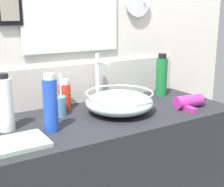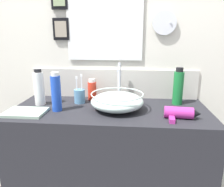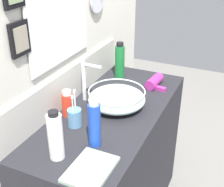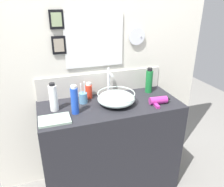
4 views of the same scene
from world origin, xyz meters
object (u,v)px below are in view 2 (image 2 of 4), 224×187
object	(u,v)px
glass_bowl_sink	(117,101)
shampoo_bottle	(92,90)
hair_drier	(181,113)
faucet	(119,79)
spray_bottle	(39,88)
soap_dispenser	(178,87)
lotion_bottle	(56,92)
hand_towel	(25,112)
toothbrush_cup	(80,96)

from	to	relation	value
glass_bowl_sink	shampoo_bottle	xyz separation A→B (m)	(-0.19, 0.21, 0.01)
glass_bowl_sink	hair_drier	xyz separation A→B (m)	(0.36, -0.12, -0.02)
faucet	spray_bottle	world-z (taller)	faucet
glass_bowl_sink	hair_drier	bearing A→B (deg)	-17.60
faucet	soap_dispenser	xyz separation A→B (m)	(0.40, -0.04, -0.04)
shampoo_bottle	glass_bowl_sink	bearing A→B (deg)	-46.60
glass_bowl_sink	faucet	size ratio (longest dim) A/B	1.22
shampoo_bottle	lotion_bottle	world-z (taller)	lotion_bottle
soap_dispenser	spray_bottle	xyz separation A→B (m)	(-0.92, -0.10, -0.00)
faucet	hand_towel	size ratio (longest dim) A/B	1.14
shampoo_bottle	hand_towel	size ratio (longest dim) A/B	0.64
faucet	shampoo_bottle	size ratio (longest dim) A/B	1.77
glass_bowl_sink	hand_towel	xyz separation A→B (m)	(-0.54, -0.12, -0.05)
hair_drier	lotion_bottle	distance (m)	0.74
lotion_bottle	hair_drier	bearing A→B (deg)	-5.02
hair_drier	hand_towel	size ratio (longest dim) A/B	0.86
hair_drier	shampoo_bottle	size ratio (longest dim) A/B	1.34
faucet	soap_dispenser	world-z (taller)	faucet
lotion_bottle	faucet	bearing A→B (deg)	34.08
faucet	lotion_bottle	size ratio (longest dim) A/B	1.12
toothbrush_cup	lotion_bottle	bearing A→B (deg)	-120.66
hair_drier	spray_bottle	size ratio (longest dim) A/B	0.86
spray_bottle	hand_towel	distance (m)	0.21
soap_dispenser	lotion_bottle	xyz separation A→B (m)	(-0.76, -0.21, -0.00)
faucet	shampoo_bottle	distance (m)	0.21
faucet	hair_drier	distance (m)	0.50
faucet	hair_drier	size ratio (longest dim) A/B	1.32
toothbrush_cup	soap_dispenser	size ratio (longest dim) A/B	0.81
hair_drier	glass_bowl_sink	bearing A→B (deg)	162.40
soap_dispenser	lotion_bottle	distance (m)	0.79
glass_bowl_sink	lotion_bottle	xyz separation A→B (m)	(-0.37, -0.05, 0.06)
spray_bottle	faucet	bearing A→B (deg)	14.87
soap_dispenser	toothbrush_cup	bearing A→B (deg)	-176.93
spray_bottle	shampoo_bottle	bearing A→B (deg)	24.25
faucet	shampoo_bottle	xyz separation A→B (m)	(-0.19, 0.01, -0.08)
shampoo_bottle	lotion_bottle	xyz separation A→B (m)	(-0.17, -0.26, 0.04)
spray_bottle	lotion_bottle	bearing A→B (deg)	-35.67
glass_bowl_sink	hair_drier	distance (m)	0.38
glass_bowl_sink	toothbrush_cup	bearing A→B (deg)	155.87
hand_towel	soap_dispenser	bearing A→B (deg)	16.40
soap_dispenser	glass_bowl_sink	bearing A→B (deg)	-158.66
hair_drier	shampoo_bottle	bearing A→B (deg)	150.12
hand_towel	toothbrush_cup	bearing A→B (deg)	41.32
faucet	lotion_bottle	bearing A→B (deg)	-145.92
hair_drier	spray_bottle	world-z (taller)	spray_bottle
faucet	spray_bottle	bearing A→B (deg)	-165.13
lotion_bottle	hand_towel	size ratio (longest dim) A/B	1.01
lotion_bottle	soap_dispenser	bearing A→B (deg)	15.11
hair_drier	hand_towel	world-z (taller)	hair_drier
glass_bowl_sink	hand_towel	size ratio (longest dim) A/B	1.38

